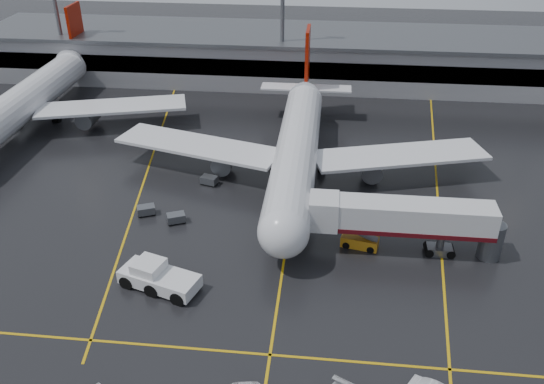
# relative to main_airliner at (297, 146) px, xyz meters

# --- Properties ---
(ground) EXTENTS (220.00, 220.00, 0.00)m
(ground) POSITION_rel_main_airliner_xyz_m (0.00, -9.70, -4.21)
(ground) COLOR black
(ground) RESTS_ON ground
(apron_line_centre) EXTENTS (0.25, 90.00, 0.02)m
(apron_line_centre) POSITION_rel_main_airliner_xyz_m (0.00, -9.70, -4.20)
(apron_line_centre) COLOR gold
(apron_line_centre) RESTS_ON ground
(apron_line_stop) EXTENTS (60.00, 0.25, 0.02)m
(apron_line_stop) POSITION_rel_main_airliner_xyz_m (0.00, -31.70, -4.20)
(apron_line_stop) COLOR gold
(apron_line_stop) RESTS_ON ground
(apron_line_left) EXTENTS (9.99, 69.35, 0.02)m
(apron_line_left) POSITION_rel_main_airliner_xyz_m (-20.00, 0.30, -4.20)
(apron_line_left) COLOR gold
(apron_line_left) RESTS_ON ground
(apron_line_right) EXTENTS (7.57, 69.64, 0.02)m
(apron_line_right) POSITION_rel_main_airliner_xyz_m (18.00, 0.30, -4.20)
(apron_line_right) COLOR gold
(apron_line_right) RESTS_ON ground
(terminal) EXTENTS (122.00, 19.00, 8.60)m
(terminal) POSITION_rel_main_airliner_xyz_m (0.00, 38.23, 0.11)
(terminal) COLOR gray
(terminal) RESTS_ON ground
(light_mast_left) EXTENTS (3.00, 1.20, 25.45)m
(light_mast_left) POSITION_rel_main_airliner_xyz_m (-45.00, 32.30, 10.27)
(light_mast_left) COLOR #595B60
(light_mast_left) RESTS_ON ground
(light_mast_mid) EXTENTS (3.00, 1.20, 25.45)m
(light_mast_mid) POSITION_rel_main_airliner_xyz_m (-5.00, 32.30, 10.27)
(light_mast_mid) COLOR #595B60
(light_mast_mid) RESTS_ON ground
(main_airliner) EXTENTS (48.80, 45.60, 14.10)m
(main_airliner) POSITION_rel_main_airliner_xyz_m (0.00, 0.00, 0.00)
(main_airliner) COLOR silver
(main_airliner) RESTS_ON ground
(second_airliner) EXTENTS (48.80, 45.60, 14.10)m
(second_airliner) POSITION_rel_main_airliner_xyz_m (-42.00, 12.00, 0.00)
(second_airliner) COLOR silver
(second_airliner) RESTS_ON ground
(jet_bridge) EXTENTS (19.90, 3.40, 6.05)m
(jet_bridge) POSITION_rel_main_airliner_xyz_m (11.87, -15.70, -0.28)
(jet_bridge) COLOR silver
(jet_bridge) RESTS_ON ground
(pushback_tractor) EXTENTS (8.30, 5.37, 2.76)m
(pushback_tractor) POSITION_rel_main_airliner_xyz_m (-11.69, -24.08, -3.11)
(pushback_tractor) COLOR white
(pushback_tractor) RESTS_ON ground
(belt_loader) EXTENTS (4.15, 2.50, 2.46)m
(belt_loader) POSITION_rel_main_airliner_xyz_m (7.78, -15.28, -3.60)
(belt_loader) COLOR orange
(belt_loader) RESTS_ON ground
(baggage_cart_a) EXTENTS (2.35, 1.99, 1.12)m
(baggage_cart_a) POSITION_rel_main_airliner_xyz_m (-12.81, -12.88, -3.58)
(baggage_cart_a) COLOR #595B60
(baggage_cart_a) RESTS_ON ground
(baggage_cart_b) EXTENTS (2.35, 1.97, 1.12)m
(baggage_cart_b) POSITION_rel_main_airliner_xyz_m (-16.68, -11.61, -3.58)
(baggage_cart_b) COLOR #595B60
(baggage_cart_b) RESTS_ON ground
(baggage_cart_c) EXTENTS (2.28, 1.79, 1.12)m
(baggage_cart_c) POSITION_rel_main_airliner_xyz_m (-10.87, -3.77, -3.58)
(baggage_cart_c) COLOR #595B60
(baggage_cart_c) RESTS_ON ground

